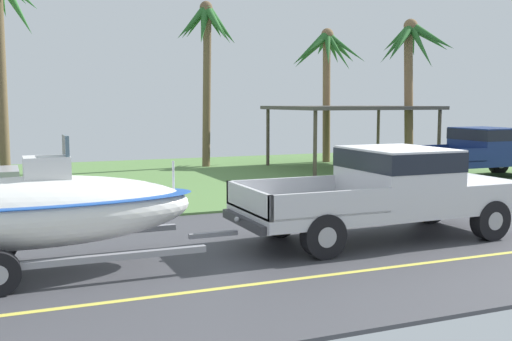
% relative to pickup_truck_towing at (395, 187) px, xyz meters
% --- Properties ---
extents(ground, '(36.00, 22.00, 0.11)m').
position_rel_pickup_truck_towing_xyz_m(ground, '(0.67, 8.29, -1.03)').
color(ground, '#424247').
extents(pickup_truck_towing, '(5.96, 2.16, 1.82)m').
position_rel_pickup_truck_towing_xyz_m(pickup_truck_towing, '(0.00, 0.00, 0.00)').
color(pickup_truck_towing, silver).
rests_on(pickup_truck_towing, ground).
extents(boat_on_trailer, '(6.34, 2.20, 2.20)m').
position_rel_pickup_truck_towing_xyz_m(boat_on_trailer, '(-6.91, -0.00, -0.01)').
color(boat_on_trailer, gray).
rests_on(boat_on_trailer, ground).
extents(parked_pickup_background, '(5.88, 2.10, 1.82)m').
position_rel_pickup_truck_towing_xyz_m(parked_pickup_background, '(8.54, 6.67, -0.00)').
color(parked_pickup_background, navy).
rests_on(parked_pickup_background, ground).
extents(carport_awning, '(6.02, 4.72, 2.57)m').
position_rel_pickup_truck_towing_xyz_m(carport_awning, '(5.86, 11.32, 1.42)').
color(carport_awning, '#4C4238').
rests_on(carport_awning, ground).
extents(palm_tree_near_right, '(3.18, 3.17, 5.96)m').
position_rel_pickup_truck_towing_xyz_m(palm_tree_near_right, '(6.13, 13.96, 3.65)').
color(palm_tree_near_right, brown).
rests_on(palm_tree_near_right, ground).
extents(palm_tree_mid, '(3.38, 3.10, 5.98)m').
position_rel_pickup_truck_towing_xyz_m(palm_tree_mid, '(7.77, 9.96, 3.55)').
color(palm_tree_mid, brown).
rests_on(palm_tree_mid, ground).
extents(palm_tree_far_right, '(2.91, 2.89, 6.78)m').
position_rel_pickup_truck_towing_xyz_m(palm_tree_far_right, '(0.56, 13.71, 4.27)').
color(palm_tree_far_right, brown).
rests_on(palm_tree_far_right, ground).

